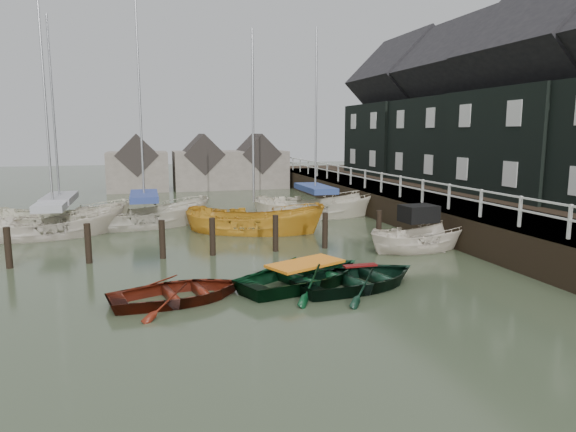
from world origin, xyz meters
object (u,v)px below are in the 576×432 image
object	(u,v)px
rowboat_red	(180,301)
sailboat_a	(55,235)
sailboat_d	(315,215)
rowboat_green	(305,285)
sailboat_c	(254,232)
rowboat_dkgreen	(360,287)
sailboat_b	(145,225)
sailboat_e	(62,228)
motorboat	(420,248)

from	to	relation	value
rowboat_red	sailboat_a	size ratio (longest dim) A/B	0.33
sailboat_d	rowboat_red	bearing A→B (deg)	156.67
rowboat_green	sailboat_c	bearing A→B (deg)	-25.32
rowboat_dkgreen	sailboat_b	bearing A→B (deg)	11.16
rowboat_green	sailboat_c	size ratio (longest dim) A/B	0.43
rowboat_green	sailboat_d	distance (m)	12.66
sailboat_a	sailboat_b	size ratio (longest dim) A/B	0.94
sailboat_d	sailboat_e	distance (m)	12.65
motorboat	sailboat_d	size ratio (longest dim) A/B	0.40
sailboat_a	motorboat	bearing A→B (deg)	-129.41
sailboat_a	sailboat_b	distance (m)	4.06
rowboat_dkgreen	sailboat_b	world-z (taller)	sailboat_b
rowboat_green	sailboat_e	world-z (taller)	sailboat_e
sailboat_b	sailboat_c	size ratio (longest dim) A/B	1.19
motorboat	rowboat_green	bearing A→B (deg)	114.77
sailboat_b	rowboat_dkgreen	bearing A→B (deg)	-161.80
rowboat_green	sailboat_c	xyz separation A→B (m)	(0.25, 8.51, 0.01)
sailboat_b	sailboat_a	bearing A→B (deg)	100.91
motorboat	sailboat_b	size ratio (longest dim) A/B	0.37
rowboat_green	rowboat_dkgreen	world-z (taller)	rowboat_green
rowboat_dkgreen	motorboat	xyz separation A→B (m)	(4.16, 3.79, 0.10)
sailboat_c	sailboat_b	bearing A→B (deg)	83.66
sailboat_a	sailboat_c	world-z (taller)	sailboat_a
rowboat_green	sailboat_e	bearing A→B (deg)	12.11
sailboat_a	sailboat_b	bearing A→B (deg)	-84.13
rowboat_dkgreen	sailboat_b	distance (m)	13.34
rowboat_green	sailboat_a	size ratio (longest dim) A/B	0.39
rowboat_red	rowboat_dkgreen	distance (m)	5.18
motorboat	sailboat_c	distance (m)	7.59
sailboat_e	sailboat_a	bearing A→B (deg)	-176.98
rowboat_red	sailboat_e	xyz separation A→B (m)	(-4.62, 12.01, 0.06)
motorboat	sailboat_e	bearing A→B (deg)	54.49
rowboat_dkgreen	sailboat_e	bearing A→B (deg)	23.20
sailboat_b	rowboat_red	bearing A→B (deg)	175.50
rowboat_red	sailboat_a	xyz separation A→B (m)	(-4.66, 10.39, 0.07)
sailboat_e	sailboat_d	bearing A→B (deg)	-83.82
rowboat_green	rowboat_red	bearing A→B (deg)	73.57
rowboat_red	sailboat_d	bearing A→B (deg)	-45.05
motorboat	sailboat_a	size ratio (longest dim) A/B	0.39
rowboat_green	motorboat	distance (m)	6.46
sailboat_a	sailboat_e	xyz separation A→B (m)	(0.04, 1.62, -0.00)
rowboat_red	sailboat_a	world-z (taller)	sailboat_a
rowboat_green	sailboat_b	size ratio (longest dim) A/B	0.36
sailboat_d	motorboat	bearing A→B (deg)	-161.84
sailboat_d	sailboat_e	bearing A→B (deg)	101.25
sailboat_a	sailboat_d	size ratio (longest dim) A/B	1.02
rowboat_dkgreen	sailboat_a	world-z (taller)	sailboat_a
rowboat_green	sailboat_d	size ratio (longest dim) A/B	0.40
rowboat_green	rowboat_dkgreen	bearing A→B (deg)	-136.87
rowboat_red	sailboat_b	world-z (taller)	sailboat_b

